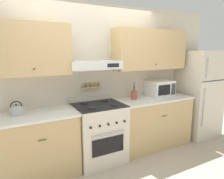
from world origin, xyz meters
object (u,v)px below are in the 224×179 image
Objects in this scene: refrigerator at (199,94)px; utensil_crock at (134,95)px; stove_range at (99,133)px; tea_kettle at (17,110)px; microwave at (160,88)px.

utensil_crock is at bearing 175.09° from refrigerator.
stove_range is 4.60× the size of tea_kettle.
refrigerator is (2.32, -0.02, 0.42)m from stove_range.
microwave is at bearing 1.68° from utensil_crock.
stove_range is at bearing -170.96° from utensil_crock.
utensil_crock is (-0.61, -0.02, -0.06)m from microwave.
refrigerator reaches higher than utensil_crock.
refrigerator reaches higher than tea_kettle.
stove_range is 2.35m from refrigerator.
stove_range is 0.92m from utensil_crock.
stove_range is 2.16× the size of microwave.
microwave is at bearing 0.41° from tea_kettle.
microwave reaches higher than stove_range.
utensil_crock is (-1.57, 0.13, 0.12)m from refrigerator.
microwave is at bearing 170.99° from refrigerator.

